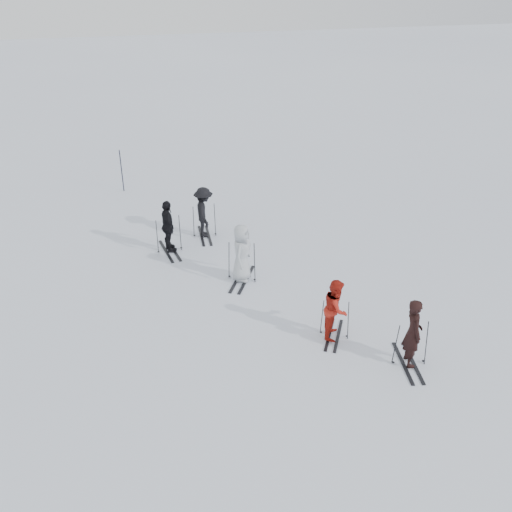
# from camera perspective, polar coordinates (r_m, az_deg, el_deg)

# --- Properties ---
(ground) EXTENTS (120.00, 120.00, 0.00)m
(ground) POSITION_cam_1_polar(r_m,az_deg,el_deg) (17.12, 0.79, -4.50)
(ground) COLOR silver
(ground) RESTS_ON ground
(skier_near_dark) EXTENTS (0.55, 0.74, 1.86)m
(skier_near_dark) POSITION_cam_1_polar(r_m,az_deg,el_deg) (14.71, 15.40, -7.48)
(skier_near_dark) COLOR black
(skier_near_dark) RESTS_ON ground
(skier_red) EXTENTS (0.96, 1.04, 1.71)m
(skier_red) POSITION_cam_1_polar(r_m,az_deg,el_deg) (15.35, 7.98, -5.30)
(skier_red) COLOR #AA1E13
(skier_red) RESTS_ON ground
(skier_grey) EXTENTS (0.95, 1.09, 1.87)m
(skier_grey) POSITION_cam_1_polar(r_m,az_deg,el_deg) (17.72, -1.45, 0.25)
(skier_grey) COLOR #AEB3B8
(skier_grey) RESTS_ON ground
(skier_uphill_left) EXTENTS (0.61, 1.14, 1.84)m
(skier_uphill_left) POSITION_cam_1_polar(r_m,az_deg,el_deg) (19.67, -8.78, 2.87)
(skier_uphill_left) COLOR black
(skier_uphill_left) RESTS_ON ground
(skier_uphill_far) EXTENTS (0.74, 1.22, 1.85)m
(skier_uphill_far) POSITION_cam_1_polar(r_m,az_deg,el_deg) (20.60, -5.23, 4.32)
(skier_uphill_far) COLOR black
(skier_uphill_far) RESTS_ON ground
(skis_near_dark) EXTENTS (1.88, 1.20, 1.27)m
(skis_near_dark) POSITION_cam_1_polar(r_m,az_deg,el_deg) (14.88, 15.26, -8.40)
(skis_near_dark) COLOR black
(skis_near_dark) RESTS_ON ground
(skis_red) EXTENTS (1.78, 1.48, 1.15)m
(skis_red) POSITION_cam_1_polar(r_m,az_deg,el_deg) (15.50, 7.91, -6.17)
(skis_red) COLOR black
(skis_red) RESTS_ON ground
(skis_grey) EXTENTS (2.10, 1.73, 1.36)m
(skis_grey) POSITION_cam_1_polar(r_m,az_deg,el_deg) (17.85, -1.44, -0.48)
(skis_grey) COLOR black
(skis_grey) RESTS_ON ground
(skis_uphill_left) EXTENTS (1.94, 1.23, 1.32)m
(skis_uphill_left) POSITION_cam_1_polar(r_m,az_deg,el_deg) (19.78, -8.73, 2.18)
(skis_uphill_left) COLOR black
(skis_uphill_left) RESTS_ON ground
(skis_uphill_far) EXTENTS (1.77, 0.99, 1.27)m
(skis_uphill_far) POSITION_cam_1_polar(r_m,az_deg,el_deg) (20.72, -5.20, 3.59)
(skis_uphill_far) COLOR black
(skis_uphill_far) RESTS_ON ground
(piste_marker) EXTENTS (0.05, 0.05, 1.83)m
(piste_marker) POSITION_cam_1_polar(r_m,az_deg,el_deg) (25.26, -13.29, 8.30)
(piste_marker) COLOR black
(piste_marker) RESTS_ON ground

